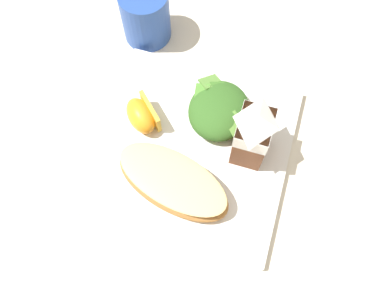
% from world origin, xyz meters
% --- Properties ---
extents(ground, '(3.00, 3.00, 0.00)m').
position_xyz_m(ground, '(0.00, 0.00, 0.00)').
color(ground, beige).
extents(white_plate, '(0.28, 0.28, 0.02)m').
position_xyz_m(white_plate, '(0.00, 0.00, 0.01)').
color(white_plate, white).
rests_on(white_plate, ground).
extents(cheesy_pizza_bread, '(0.12, 0.18, 0.04)m').
position_xyz_m(cheesy_pizza_bread, '(0.06, -0.01, 0.03)').
color(cheesy_pizza_bread, '#A87038').
rests_on(cheesy_pizza_bread, white_plate).
extents(green_salad_pile, '(0.11, 0.09, 0.04)m').
position_xyz_m(green_salad_pile, '(-0.06, 0.02, 0.04)').
color(green_salad_pile, '#336023').
rests_on(green_salad_pile, white_plate).
extents(milk_carton, '(0.06, 0.05, 0.11)m').
position_xyz_m(milk_carton, '(-0.02, 0.08, 0.08)').
color(milk_carton, brown).
rests_on(milk_carton, white_plate).
extents(orange_wedge_front, '(0.07, 0.07, 0.04)m').
position_xyz_m(orange_wedge_front, '(-0.02, -0.08, 0.04)').
color(orange_wedge_front, orange).
rests_on(orange_wedge_front, white_plate).
extents(drinking_blue_cup, '(0.08, 0.08, 0.09)m').
position_xyz_m(drinking_blue_cup, '(-0.19, -0.13, 0.05)').
color(drinking_blue_cup, '#284CA3').
rests_on(drinking_blue_cup, ground).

